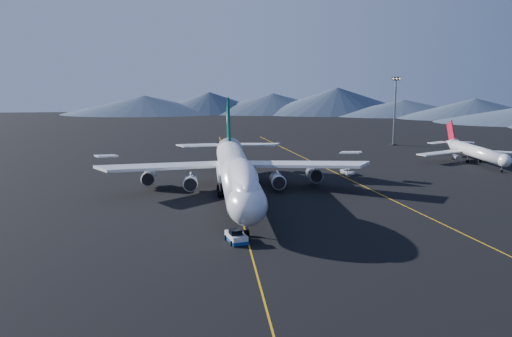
{
  "coord_description": "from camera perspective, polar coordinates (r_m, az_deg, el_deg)",
  "views": [
    {
      "loc": [
        -6.91,
        -114.88,
        26.65
      ],
      "look_at": [
        4.3,
        2.22,
        6.0
      ],
      "focal_mm": 40.0,
      "sensor_mm": 36.0,
      "label": 1
    }
  ],
  "objects": [
    {
      "name": "second_jet",
      "position": [
        174.46,
        21.02,
        1.59
      ],
      "size": [
        33.7,
        38.07,
        10.83
      ],
      "rotation": [
        0.0,
        0.0,
        -0.18
      ],
      "color": "silver",
      "rests_on": "ground"
    },
    {
      "name": "service_van",
      "position": [
        147.05,
        9.16,
        -0.33
      ],
      "size": [
        3.23,
        5.5,
        1.44
      ],
      "primitive_type": "imported",
      "rotation": [
        0.0,
        0.0,
        0.17
      ],
      "color": "silver",
      "rests_on": "ground"
    },
    {
      "name": "boeing_747",
      "position": [
        117.0,
        -1.99,
        -0.31
      ],
      "size": [
        59.62,
        72.43,
        19.37
      ],
      "color": "silver",
      "rests_on": "ground"
    },
    {
      "name": "pushback_tug",
      "position": [
        89.39,
        -1.98,
        -6.94
      ],
      "size": [
        3.78,
        5.48,
        2.19
      ],
      "rotation": [
        0.0,
        0.0,
        0.24
      ],
      "color": "silver",
      "rests_on": "ground"
    },
    {
      "name": "taxiway_line_side",
      "position": [
        132.92,
        10.78,
        -1.78
      ],
      "size": [
        28.08,
        198.09,
        0.01
      ],
      "primitive_type": "cube",
      "rotation": [
        0.0,
        0.0,
        0.14
      ],
      "color": "#DC9C0C",
      "rests_on": "ground"
    },
    {
      "name": "ground",
      "position": [
        118.14,
        -1.97,
        -3.09
      ],
      "size": [
        500.0,
        500.0,
        0.0
      ],
      "primitive_type": "plane",
      "color": "black",
      "rests_on": "ground"
    },
    {
      "name": "floodlight_mast",
      "position": [
        206.43,
        13.7,
        5.62
      ],
      "size": [
        2.94,
        2.21,
        23.8
      ],
      "rotation": [
        0.0,
        0.0,
        0.38
      ],
      "color": "black",
      "rests_on": "ground"
    },
    {
      "name": "taxiway_line_main",
      "position": [
        118.13,
        -1.97,
        -3.08
      ],
      "size": [
        0.25,
        220.0,
        0.01
      ],
      "primitive_type": "cube",
      "color": "#DC9C0C",
      "rests_on": "ground"
    }
  ]
}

